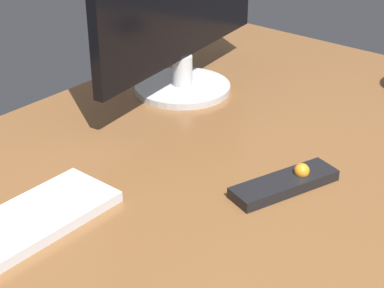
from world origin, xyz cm
name	(u,v)px	position (x,y,z in cm)	size (l,w,h in cm)	color
desk	(200,173)	(0.00, 0.00, 1.00)	(140.00, 84.00, 2.00)	brown
media_remote	(286,183)	(3.65, -14.17, 2.99)	(18.64, 10.71, 3.43)	black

